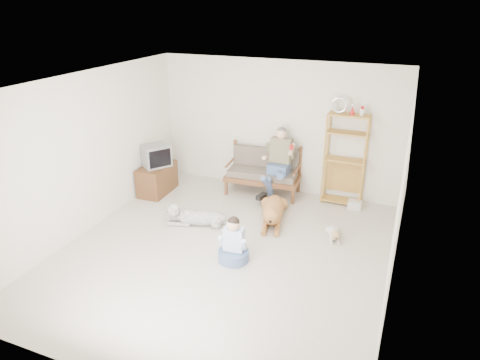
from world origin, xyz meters
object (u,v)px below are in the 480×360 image
at_px(etagere, 345,159).
at_px(loveseat, 264,171).
at_px(golden_retriever, 273,211).
at_px(tv_stand, 157,179).

bearing_deg(etagere, loveseat, -176.01).
distance_m(etagere, golden_retriever, 1.77).
height_order(etagere, tv_stand, etagere).
height_order(loveseat, golden_retriever, loveseat).
relative_size(etagere, tv_stand, 2.30).
relative_size(loveseat, golden_retriever, 1.02).
bearing_deg(loveseat, golden_retriever, -67.44).
distance_m(loveseat, golden_retriever, 1.30).
bearing_deg(golden_retriever, loveseat, 103.05).
distance_m(loveseat, etagere, 1.66).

